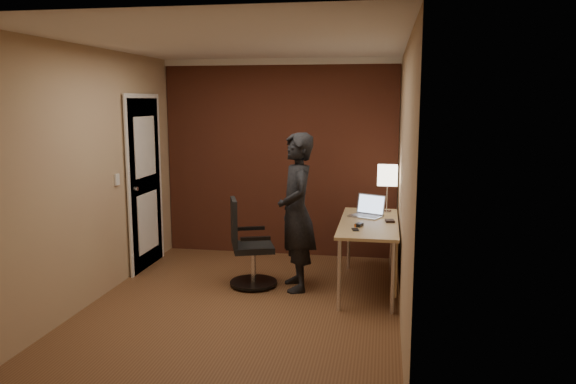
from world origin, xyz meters
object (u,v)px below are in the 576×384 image
Objects in this scene: desk at (376,234)px; person at (297,212)px; desk_lamp at (387,176)px; mouse at (359,225)px; wallet at (390,221)px; phone at (355,230)px; office_chair at (248,249)px; laptop at (368,210)px.

desk is 0.90× the size of person.
desk_lamp reaches higher than mouse.
desk_lamp reaches higher than wallet.
desk_lamp reaches higher than phone.
office_chair reaches higher than phone.
person is at bearing 143.26° from phone.
laptop is 3.56× the size of phone.
person reaches higher than desk_lamp.
phone is 0.07× the size of person.
office_chair is at bearing -173.83° from wallet.
mouse is 0.41m from wallet.
laptop is 0.84m from person.
mouse is at bearing 59.61° from person.
wallet is (0.14, 0.02, 0.14)m from desk.
desk is 13.64× the size of wallet.
desk_lamp is at bearing 52.50° from laptop.
mouse is (-0.27, -0.79, -0.40)m from desk_lamp.
desk is at bearing -101.09° from desk_lamp.
wallet is at bearing -48.24° from laptop.
person reaches higher than mouse.
laptop is at bearing 70.01° from phone.
desk_lamp is at bearing 106.05° from person.
office_chair is (-1.35, -0.14, -0.19)m from desk.
mouse is at bearing -138.67° from wallet.
desk is at bearing 75.50° from mouse.
wallet is (0.04, -0.52, -0.41)m from desk_lamp.
desk is at bearing 78.84° from person.
laptop is at bearing 99.47° from person.
laptop is at bearing 101.44° from mouse.
office_chair reaches higher than desk.
desk is 0.86m from person.
person is at bearing -144.61° from desk_lamp.
person reaches higher than phone.
office_chair is 0.57× the size of person.
wallet is (0.33, 0.44, 0.01)m from phone.
desk_lamp is 1.77m from office_chair.
person is (-0.63, 0.29, 0.09)m from phone.
laptop is (-0.20, -0.26, -0.35)m from desk_lamp.
desk_lamp is 1.31× the size of laptop.
person reaches higher than office_chair.
person is (-0.93, -0.66, -0.32)m from desk_lamp.
desk_lamp is at bearing 25.04° from office_chair.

